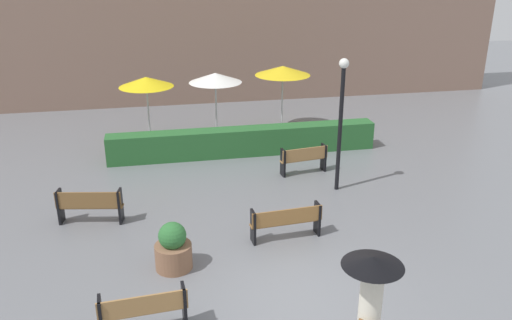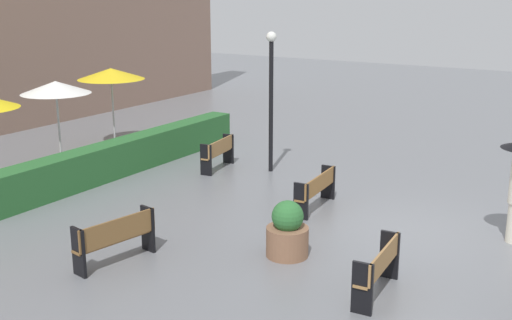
% 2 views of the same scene
% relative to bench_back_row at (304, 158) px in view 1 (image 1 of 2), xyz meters
% --- Properties ---
extents(ground_plane, '(60.00, 60.00, 0.00)m').
position_rel_bench_back_row_xyz_m(ground_plane, '(-1.79, -6.34, -0.53)').
color(ground_plane, slate).
extents(bench_back_row, '(1.56, 0.54, 0.88)m').
position_rel_bench_back_row_xyz_m(bench_back_row, '(0.00, 0.00, 0.00)').
color(bench_back_row, '#9E7242').
rests_on(bench_back_row, ground).
extents(bench_mid_center, '(1.79, 0.48, 0.84)m').
position_rel_bench_back_row_xyz_m(bench_mid_center, '(-1.58, -3.92, -0.03)').
color(bench_mid_center, olive).
rests_on(bench_mid_center, ground).
extents(bench_near_left, '(1.63, 0.46, 0.88)m').
position_rel_bench_back_row_xyz_m(bench_near_left, '(-4.98, -6.79, -0.00)').
color(bench_near_left, '#9E7242').
rests_on(bench_near_left, ground).
extents(bench_far_left, '(1.71, 0.64, 0.91)m').
position_rel_bench_back_row_xyz_m(bench_far_left, '(-6.35, -2.14, 0.01)').
color(bench_far_left, brown).
rests_on(bench_far_left, ground).
extents(pedestrian_with_umbrella, '(1.00, 1.00, 2.15)m').
position_rel_bench_back_row_xyz_m(pedestrian_with_umbrella, '(-1.30, -8.31, 0.87)').
color(pedestrian_with_umbrella, silver).
rests_on(pedestrian_with_umbrella, ground).
extents(planter_pot, '(0.82, 0.82, 1.12)m').
position_rel_bench_back_row_xyz_m(planter_pot, '(-4.34, -4.68, -0.04)').
color(planter_pot, brown).
rests_on(planter_pot, ground).
extents(lamp_post, '(0.28, 0.28, 3.91)m').
position_rel_bench_back_row_xyz_m(lamp_post, '(0.63, -1.36, 1.87)').
color(lamp_post, black).
rests_on(lamp_post, ground).
extents(patio_umbrella_yellow, '(1.95, 1.95, 2.49)m').
position_rel_bench_back_row_xyz_m(patio_umbrella_yellow, '(-4.78, 3.87, 1.79)').
color(patio_umbrella_yellow, silver).
rests_on(patio_umbrella_yellow, ground).
extents(patio_umbrella_white, '(1.94, 1.94, 2.52)m').
position_rel_bench_back_row_xyz_m(patio_umbrella_white, '(-2.29, 3.94, 1.81)').
color(patio_umbrella_white, silver).
rests_on(patio_umbrella_white, ground).
extents(patio_umbrella_yellow_far, '(2.12, 2.12, 2.59)m').
position_rel_bench_back_row_xyz_m(patio_umbrella_yellow_far, '(0.35, 4.40, 1.88)').
color(patio_umbrella_yellow_far, silver).
rests_on(patio_umbrella_yellow_far, ground).
extents(hedge_strip, '(9.30, 0.70, 0.96)m').
position_rel_bench_back_row_xyz_m(hedge_strip, '(-1.57, 2.06, -0.05)').
color(hedge_strip, '#28602D').
rests_on(hedge_strip, ground).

